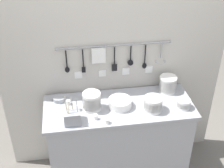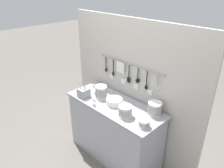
% 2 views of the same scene
% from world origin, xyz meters
% --- Properties ---
extents(ground_plane, '(20.00, 20.00, 0.00)m').
position_xyz_m(ground_plane, '(0.00, 0.00, 0.00)').
color(ground_plane, '#666059').
extents(counter, '(1.37, 0.55, 0.87)m').
position_xyz_m(counter, '(0.00, 0.00, 0.44)').
color(counter, '#9EA0A8').
rests_on(counter, ground).
extents(back_wall, '(2.17, 0.11, 1.93)m').
position_xyz_m(back_wall, '(-0.00, 0.31, 0.97)').
color(back_wall, '#BCB7AD').
rests_on(back_wall, ground).
extents(bowl_stack_back_corner, '(0.16, 0.16, 0.13)m').
position_xyz_m(bowl_stack_back_corner, '(0.29, -0.11, 0.94)').
color(bowl_stack_back_corner, white).
rests_on(bowl_stack_back_corner, counter).
extents(bowl_stack_wide_centre, '(0.17, 0.17, 0.16)m').
position_xyz_m(bowl_stack_wide_centre, '(0.51, 0.17, 0.95)').
color(bowl_stack_wide_centre, white).
rests_on(bowl_stack_wide_centre, counter).
extents(bowl_stack_short_front, '(0.16, 0.16, 0.17)m').
position_xyz_m(bowl_stack_short_front, '(-0.25, -0.01, 0.95)').
color(bowl_stack_short_front, white).
rests_on(bowl_stack_short_front, counter).
extents(bowl_stack_tall_left, '(0.12, 0.12, 0.09)m').
position_xyz_m(bowl_stack_tall_left, '(0.57, -0.11, 0.91)').
color(bowl_stack_tall_left, white).
rests_on(bowl_stack_tall_left, counter).
extents(plate_stack, '(0.21, 0.21, 0.08)m').
position_xyz_m(plate_stack, '(0.01, -0.01, 0.91)').
color(plate_stack, white).
rests_on(plate_stack, counter).
extents(steel_mixing_bowl, '(0.12, 0.12, 0.04)m').
position_xyz_m(steel_mixing_bowl, '(-0.54, 0.17, 0.89)').
color(steel_mixing_bowl, '#93969E').
rests_on(steel_mixing_bowl, counter).
extents(cutlery_caddy, '(0.14, 0.14, 0.26)m').
position_xyz_m(cutlery_caddy, '(-0.43, -0.17, 0.93)').
color(cutlery_caddy, '#93969E').
rests_on(cutlery_caddy, counter).
extents(cup_mid_row, '(0.04, 0.04, 0.04)m').
position_xyz_m(cup_mid_row, '(-0.14, -0.22, 0.89)').
color(cup_mid_row, white).
rests_on(cup_mid_row, counter).
extents(cup_front_left, '(0.04, 0.04, 0.04)m').
position_xyz_m(cup_front_left, '(-0.23, -0.15, 0.89)').
color(cup_front_left, white).
rests_on(cup_front_left, counter).
extents(cup_edge_far, '(0.04, 0.04, 0.04)m').
position_xyz_m(cup_edge_far, '(-0.38, -0.01, 0.89)').
color(cup_edge_far, white).
rests_on(cup_edge_far, counter).
extents(cup_back_left, '(0.04, 0.04, 0.04)m').
position_xyz_m(cup_back_left, '(-0.46, 0.09, 0.89)').
color(cup_back_left, white).
rests_on(cup_back_left, counter).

